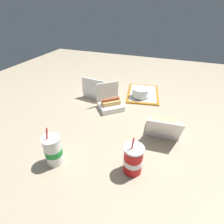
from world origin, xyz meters
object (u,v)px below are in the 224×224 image
object	(u,v)px
food_tray	(143,94)
cake_container	(140,93)
soda_cup_corner	(133,160)
soda_cup_front	(53,150)
clamshell_hotdog_right	(110,103)
clamshell_sandwich_center	(97,91)
plastic_fork	(152,91)
ketchup_cup	(145,87)
clamshell_sandwich_back	(163,127)

from	to	relation	value
food_tray	cake_container	bearing A→B (deg)	-7.09
soda_cup_corner	food_tray	bearing A→B (deg)	-171.72
food_tray	cake_container	size ratio (longest dim) A/B	2.97
soda_cup_corner	soda_cup_front	bearing A→B (deg)	-77.84
clamshell_hotdog_right	clamshell_sandwich_center	xyz separation A→B (m)	(-0.15, -0.18, 0.00)
plastic_fork	soda_cup_corner	distance (m)	0.89
soda_cup_corner	soda_cup_front	size ratio (longest dim) A/B	0.97
ketchup_cup	soda_cup_front	distance (m)	1.03
plastic_fork	soda_cup_corner	size ratio (longest dim) A/B	0.53
clamshell_sandwich_back	soda_cup_front	size ratio (longest dim) A/B	1.02
cake_container	soda_cup_corner	distance (m)	0.75
clamshell_sandwich_center	soda_cup_corner	distance (m)	0.81
clamshell_hotdog_right	soda_cup_front	xyz separation A→B (m)	(0.59, -0.08, 0.04)
food_tray	soda_cup_corner	size ratio (longest dim) A/B	1.96
plastic_fork	clamshell_hotdog_right	distance (m)	0.46
food_tray	soda_cup_front	distance (m)	0.94
food_tray	ketchup_cup	distance (m)	0.10
cake_container	clamshell_hotdog_right	world-z (taller)	clamshell_hotdog_right
clamshell_sandwich_center	clamshell_sandwich_back	bearing A→B (deg)	62.24
food_tray	ketchup_cup	bearing A→B (deg)	-178.55
cake_container	ketchup_cup	size ratio (longest dim) A/B	3.46
plastic_fork	clamshell_sandwich_back	size ratio (longest dim) A/B	0.50
cake_container	plastic_fork	world-z (taller)	cake_container
cake_container	soda_cup_front	world-z (taller)	soda_cup_front
plastic_fork	soda_cup_front	distance (m)	1.03
soda_cup_corner	clamshell_hotdog_right	bearing A→B (deg)	-148.93
food_tray	cake_container	world-z (taller)	cake_container
food_tray	clamshell_sandwich_back	size ratio (longest dim) A/B	1.85
cake_container	soda_cup_corner	bearing A→B (deg)	9.90
clamshell_sandwich_center	clamshell_sandwich_back	world-z (taller)	clamshell_sandwich_center
clamshell_sandwich_center	ketchup_cup	bearing A→B (deg)	126.21
plastic_fork	clamshell_sandwich_back	world-z (taller)	clamshell_sandwich_back
food_tray	plastic_fork	size ratio (longest dim) A/B	3.74
plastic_fork	clamshell_sandwich_center	size ratio (longest dim) A/B	0.51
plastic_fork	clamshell_hotdog_right	size ratio (longest dim) A/B	0.48
food_tray	soda_cup_front	bearing A→B (deg)	-16.11
cake_container	ketchup_cup	world-z (taller)	cake_container
clamshell_hotdog_right	clamshell_sandwich_center	size ratio (longest dim) A/B	1.07
clamshell_hotdog_right	plastic_fork	bearing A→B (deg)	146.58
food_tray	soda_cup_front	world-z (taller)	soda_cup_front
clamshell_sandwich_back	soda_cup_corner	world-z (taller)	soda_cup_corner
cake_container	ketchup_cup	distance (m)	0.18
food_tray	plastic_fork	bearing A→B (deg)	134.21
clamshell_sandwich_back	ketchup_cup	bearing A→B (deg)	-158.69
ketchup_cup	clamshell_hotdog_right	world-z (taller)	clamshell_hotdog_right
clamshell_sandwich_center	soda_cup_corner	xyz separation A→B (m)	(0.65, 0.48, 0.03)
cake_container	clamshell_sandwich_center	bearing A→B (deg)	-75.62
cake_container	soda_cup_corner	xyz separation A→B (m)	(0.74, 0.13, 0.02)
ketchup_cup	clamshell_sandwich_center	distance (m)	0.45
food_tray	clamshell_sandwich_back	world-z (taller)	clamshell_sandwich_back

